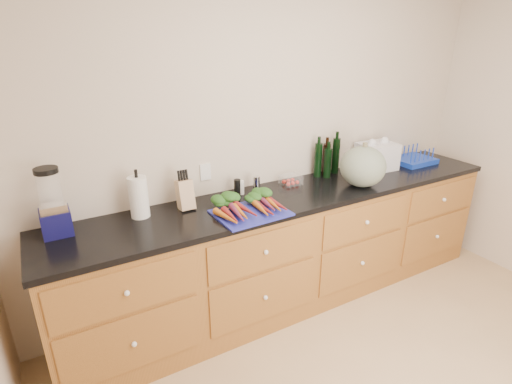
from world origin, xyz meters
TOP-DOWN VIEW (x-y plane):
  - wall_back at (0.00, 1.62)m, footprint 4.10×0.05m
  - cabinets at (0.00, 1.30)m, footprint 3.60×0.64m
  - countertop at (0.00, 1.30)m, footprint 3.64×0.62m
  - cutting_board at (-0.47, 1.14)m, footprint 0.48×0.37m
  - carrots at (-0.47, 1.19)m, footprint 0.46×0.34m
  - squash at (0.54, 1.17)m, footprint 0.35×0.35m
  - blender_appliance at (-1.62, 1.46)m, footprint 0.16×0.16m
  - paper_towel at (-1.12, 1.46)m, footprint 0.12×0.12m
  - knife_block at (-0.82, 1.44)m, footprint 0.10×0.10m
  - grinder_salt at (-0.37, 1.48)m, footprint 0.05×0.05m
  - grinder_pepper at (-0.40, 1.48)m, footprint 0.05×0.05m
  - canister_chrome at (-0.24, 1.48)m, footprint 0.05×0.05m
  - tomato_box at (0.07, 1.47)m, footprint 0.16×0.13m
  - bottles at (0.46, 1.51)m, footprint 0.25×0.13m
  - grocery_bag at (0.94, 1.42)m, footprint 0.33×0.27m
  - dish_rack at (1.38, 1.38)m, footprint 0.36×0.29m

SIDE VIEW (x-z plane):
  - cabinets at x=0.00m, z-range 0.00..0.90m
  - countertop at x=0.00m, z-range 0.90..0.94m
  - cutting_board at x=-0.47m, z-range 0.94..0.95m
  - tomato_box at x=0.07m, z-range 0.94..1.01m
  - dish_rack at x=1.38m, z-range 0.90..1.05m
  - carrots at x=-0.47m, z-range 0.95..1.01m
  - grinder_salt at x=-0.37m, z-range 0.94..1.05m
  - canister_chrome at x=-0.24m, z-range 0.94..1.06m
  - grinder_pepper at x=-0.40m, z-range 0.94..1.06m
  - knife_block at x=-0.82m, z-range 0.94..1.14m
  - grocery_bag at x=0.94m, z-range 0.94..1.17m
  - paper_towel at x=-1.12m, z-range 0.94..1.21m
  - bottles at x=0.46m, z-range 0.93..1.23m
  - squash at x=0.54m, z-range 0.94..1.26m
  - blender_appliance at x=-1.62m, z-range 0.91..1.33m
  - wall_back at x=0.00m, z-range 0.00..2.60m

